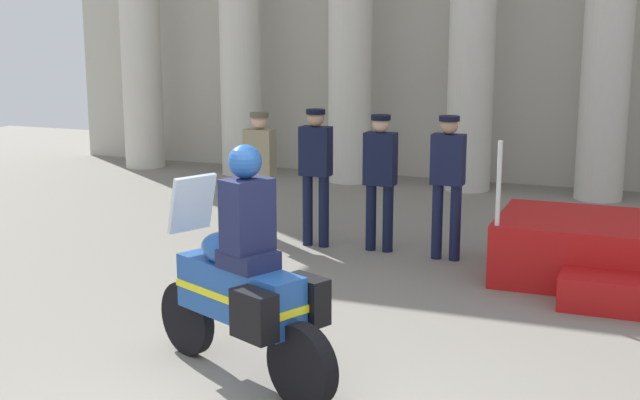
{
  "coord_description": "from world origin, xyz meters",
  "views": [
    {
      "loc": [
        2.43,
        -4.62,
        2.81
      ],
      "look_at": [
        -0.67,
        3.24,
        1.05
      ],
      "focal_mm": 48.43,
      "sensor_mm": 36.0,
      "label": 1
    }
  ],
  "objects_px": {
    "officer_in_row_2": "(380,172)",
    "motorcycle_with_rider": "(245,285)",
    "officer_in_row_3": "(448,176)",
    "officer_in_row_0": "(260,165)",
    "officer_in_row_1": "(316,166)",
    "briefcase_on_ground": "(231,225)"
  },
  "relations": [
    {
      "from": "officer_in_row_3",
      "to": "motorcycle_with_rider",
      "type": "distance_m",
      "value": 4.13
    },
    {
      "from": "officer_in_row_0",
      "to": "briefcase_on_ground",
      "type": "xyz_separation_m",
      "value": [
        -0.34,
        -0.21,
        -0.79
      ]
    },
    {
      "from": "officer_in_row_1",
      "to": "motorcycle_with_rider",
      "type": "relative_size",
      "value": 0.89
    },
    {
      "from": "officer_in_row_1",
      "to": "officer_in_row_2",
      "type": "relative_size",
      "value": 1.03
    },
    {
      "from": "officer_in_row_0",
      "to": "motorcycle_with_rider",
      "type": "bearing_deg",
      "value": 114.52
    },
    {
      "from": "officer_in_row_1",
      "to": "briefcase_on_ground",
      "type": "distance_m",
      "value": 1.46
    },
    {
      "from": "motorcycle_with_rider",
      "to": "officer_in_row_3",
      "type": "bearing_deg",
      "value": -74.14
    },
    {
      "from": "officer_in_row_1",
      "to": "officer_in_row_3",
      "type": "xyz_separation_m",
      "value": [
        1.68,
        -0.02,
        -0.01
      ]
    },
    {
      "from": "officer_in_row_0",
      "to": "briefcase_on_ground",
      "type": "distance_m",
      "value": 0.89
    },
    {
      "from": "officer_in_row_3",
      "to": "briefcase_on_ground",
      "type": "height_order",
      "value": "officer_in_row_3"
    },
    {
      "from": "officer_in_row_1",
      "to": "officer_in_row_0",
      "type": "bearing_deg",
      "value": -9.87
    },
    {
      "from": "officer_in_row_0",
      "to": "motorcycle_with_rider",
      "type": "height_order",
      "value": "motorcycle_with_rider"
    },
    {
      "from": "officer_in_row_0",
      "to": "officer_in_row_1",
      "type": "distance_m",
      "value": 0.86
    },
    {
      "from": "officer_in_row_0",
      "to": "officer_in_row_3",
      "type": "xyz_separation_m",
      "value": [
        2.52,
        -0.17,
        0.05
      ]
    },
    {
      "from": "officer_in_row_2",
      "to": "motorcycle_with_rider",
      "type": "bearing_deg",
      "value": 93.61
    },
    {
      "from": "officer_in_row_2",
      "to": "motorcycle_with_rider",
      "type": "xyz_separation_m",
      "value": [
        0.22,
        -4.16,
        -0.2
      ]
    },
    {
      "from": "officer_in_row_1",
      "to": "briefcase_on_ground",
      "type": "height_order",
      "value": "officer_in_row_1"
    },
    {
      "from": "officer_in_row_3",
      "to": "motorcycle_with_rider",
      "type": "xyz_separation_m",
      "value": [
        -0.64,
        -4.07,
        -0.23
      ]
    },
    {
      "from": "officer_in_row_2",
      "to": "officer_in_row_1",
      "type": "bearing_deg",
      "value": 5.33
    },
    {
      "from": "officer_in_row_0",
      "to": "officer_in_row_3",
      "type": "bearing_deg",
      "value": 176.63
    },
    {
      "from": "briefcase_on_ground",
      "to": "officer_in_row_2",
      "type": "bearing_deg",
      "value": 3.43
    },
    {
      "from": "officer_in_row_3",
      "to": "officer_in_row_0",
      "type": "bearing_deg",
      "value": -3.37
    }
  ]
}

